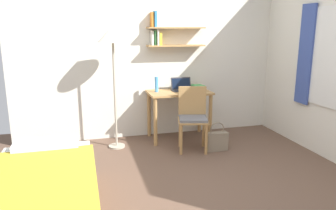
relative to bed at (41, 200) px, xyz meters
name	(u,v)px	position (x,y,z in m)	size (l,w,h in m)	color
ground_plane	(196,190)	(1.55, 0.23, -0.24)	(5.28, 5.28, 0.00)	brown
wall_back	(155,55)	(1.55, 2.25, 1.07)	(4.40, 0.27, 2.60)	silver
bed	(41,200)	(0.00, 0.00, 0.00)	(0.97, 1.89, 0.54)	#B2844C
desk	(179,101)	(1.86, 1.93, 0.37)	(0.97, 0.56, 0.76)	#B2844C
desk_chair	(193,116)	(1.91, 1.43, 0.26)	(0.50, 0.47, 0.91)	#B2844C
standing_lamp	(113,40)	(0.86, 1.79, 1.32)	(0.42, 0.42, 1.75)	#B2A893
laptop	(182,87)	(1.93, 2.01, 0.58)	(0.33, 0.21, 0.20)	#2D2D33
water_bottle	(157,84)	(1.52, 1.98, 0.64)	(0.06, 0.06, 0.24)	#4C99DB
book_stack	(198,87)	(2.19, 1.99, 0.56)	(0.19, 0.24, 0.07)	orange
handbag	(217,141)	(2.24, 1.28, -0.09)	(0.31, 0.12, 0.42)	gray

